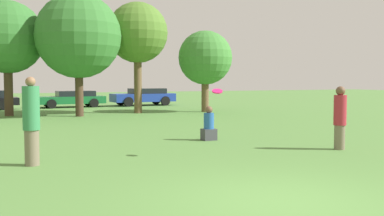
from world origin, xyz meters
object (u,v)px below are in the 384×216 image
Objects in this scene: tree_3 at (138,33)px; tree_4 at (205,58)px; tree_2 at (78,36)px; frisbee at (217,91)px; parked_car_green at (72,98)px; parked_car_blue at (144,96)px; person_catcher at (340,117)px; tree_1 at (7,38)px; bystander_sitting at (209,126)px; person_thrower at (31,121)px.

tree_3 is 4.14m from tree_4.
tree_3 is (3.40, 0.87, 0.36)m from tree_2.
tree_3 is at bearing 80.31° from frisbee.
parked_car_green is (-6.41, 7.65, -2.53)m from tree_4.
tree_2 is 3.52m from tree_3.
tree_3 is 1.35× the size of parked_car_blue.
person_catcher reaches higher than frisbee.
tree_1 reaches higher than tree_4.
tree_3 is (2.46, 14.43, 2.85)m from frisbee.
tree_2 is at bearing 49.77° from parked_car_blue.
frisbee is 21.44m from parked_car_green.
parked_car_blue is at bearing 52.56° from tree_2.
tree_2 is at bearing 100.97° from bystander_sitting.
parked_car_blue is (2.58, 6.93, -3.78)m from tree_3.
tree_4 is 8.08m from parked_car_blue.
tree_3 is at bearing 66.81° from parked_car_blue.
person_catcher is at bearing -63.41° from tree_1.
person_catcher is 0.37× the size of parked_car_blue.
bystander_sitting is 0.23× the size of tree_4.
bystander_sitting is at bearing 75.39° from parked_car_blue.
frisbee is 0.06× the size of tree_4.
parked_car_blue is at bearing -86.45° from person_catcher.
tree_4 is at bearing 64.75° from bystander_sitting.
parked_car_blue is (9.23, 20.64, -0.31)m from person_thrower.
parked_car_blue is at bearing 33.34° from tree_1.
person_catcher is at bearing -4.78° from frisbee.
tree_4 reaches higher than person_thrower.
tree_3 is (1.31, 11.64, 4.01)m from bystander_sitting.
tree_1 is (-7.79, 15.55, 3.17)m from person_catcher.
tree_2 is at bearing 83.24° from person_thrower.
person_thrower is 0.41× the size of tree_4.
bystander_sitting is (-2.40, 3.09, -0.43)m from person_catcher.
frisbee is at bearing -2.26° from person_thrower.
tree_2 reaches higher than tree_1.
bystander_sitting is at bearing 67.54° from frisbee.
person_catcher reaches higher than bystander_sitting.
frisbee is 16.02m from tree_1.
tree_3 is 1.31× the size of tree_4.
person_thrower is at bearing 170.28° from frisbee.
person_thrower is at bearing -104.23° from tree_2.
frisbee is 0.04× the size of tree_3.
tree_1 is 0.96× the size of tree_3.
parked_car_green is (4.11, 20.70, -0.38)m from person_thrower.
tree_1 reaches higher than parked_car_blue.
tree_1 is 1.29× the size of parked_car_blue.
tree_4 is at bearing 127.14° from parked_car_green.
tree_1 is 0.95× the size of tree_2.
person_catcher reaches higher than parked_car_green.
person_catcher is at bearing 0.00° from person_thrower.
bystander_sitting is 12.42m from tree_4.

